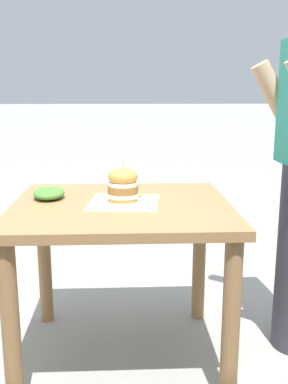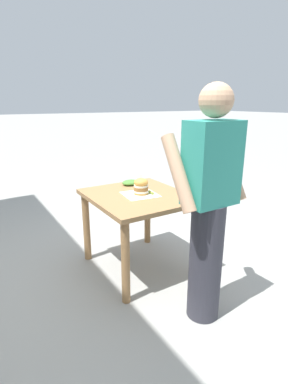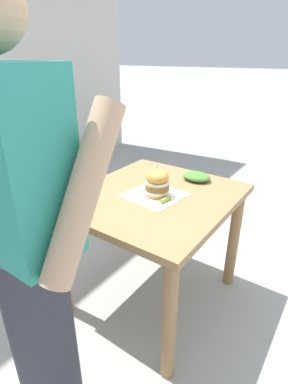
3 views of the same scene
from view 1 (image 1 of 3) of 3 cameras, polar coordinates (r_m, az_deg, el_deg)
name	(u,v)px [view 1 (image 1 of 3)]	position (r m, az deg, el deg)	size (l,w,h in m)	color
ground_plane	(123,356)	(2.27, -2.68, -20.05)	(80.00, 80.00, 0.00)	#9E9E99
patio_table	(122,232)	(2.01, -2.86, -5.10)	(0.85, 0.95, 0.75)	#9E7247
serving_paper	(124,202)	(1.98, -2.56, -1.30)	(0.30, 0.30, 0.00)	white
sandwich	(123,185)	(1.98, -2.70, 0.92)	(0.14, 0.14, 0.19)	gold
pickle_spear	(133,194)	(2.07, -1.44, -0.27)	(0.02, 0.02, 0.08)	#8EA83D
side_salad	(49,193)	(2.09, -11.96, -0.15)	(0.18, 0.14, 0.05)	#477F33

